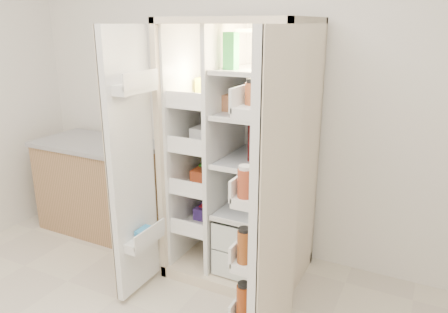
% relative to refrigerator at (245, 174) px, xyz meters
% --- Properties ---
extents(wall_back, '(4.00, 0.02, 2.70)m').
position_rel_refrigerator_xyz_m(wall_back, '(-0.15, 0.35, 0.61)').
color(wall_back, silver).
rests_on(wall_back, floor).
extents(refrigerator, '(0.92, 0.70, 1.80)m').
position_rel_refrigerator_xyz_m(refrigerator, '(0.00, 0.00, 0.00)').
color(refrigerator, beige).
rests_on(refrigerator, floor).
extents(freezer_door, '(0.15, 0.40, 1.72)m').
position_rel_refrigerator_xyz_m(freezer_door, '(-0.52, -0.60, 0.15)').
color(freezer_door, white).
rests_on(freezer_door, floor).
extents(fridge_door, '(0.17, 0.58, 1.72)m').
position_rel_refrigerator_xyz_m(fridge_door, '(0.46, -0.70, 0.13)').
color(fridge_door, white).
rests_on(fridge_door, floor).
extents(kitchen_counter, '(1.10, 0.59, 0.80)m').
position_rel_refrigerator_xyz_m(kitchen_counter, '(-1.37, 0.01, -0.34)').
color(kitchen_counter, '#A47752').
rests_on(kitchen_counter, floor).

